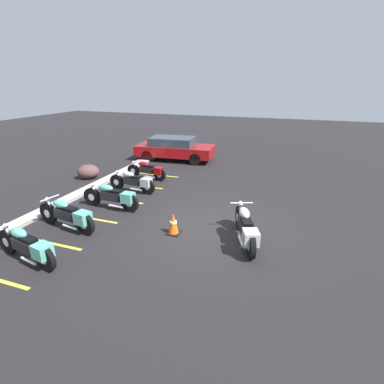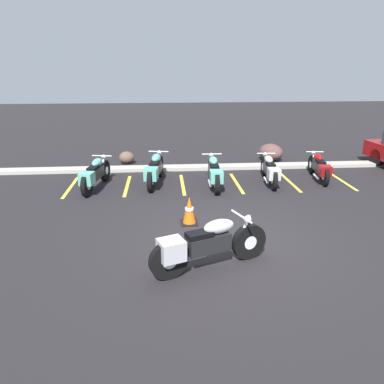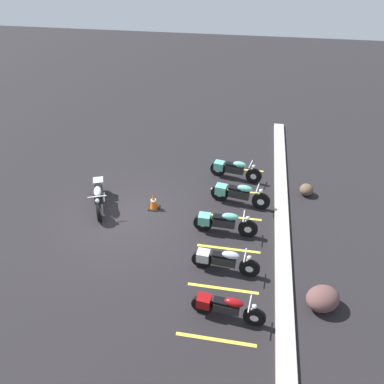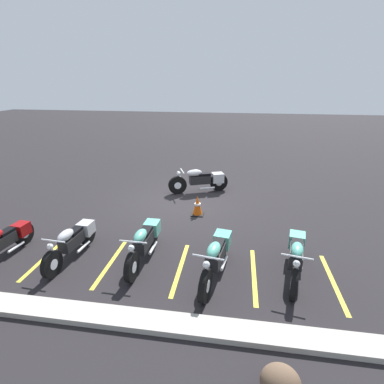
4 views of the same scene
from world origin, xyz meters
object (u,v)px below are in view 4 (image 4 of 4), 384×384
object	(u,v)px
parked_bike_2	(145,241)
parked_bike_3	(73,240)
motorcycle_silver_featured	(201,180)
traffic_cone	(198,206)
parked_bike_0	(296,255)
parked_bike_1	(216,255)
landscape_rock_0	(280,383)
parked_bike_4	(4,241)

from	to	relation	value
parked_bike_2	parked_bike_3	bearing A→B (deg)	-82.33
motorcycle_silver_featured	traffic_cone	bearing A→B (deg)	72.20
motorcycle_silver_featured	parked_bike_3	xyz separation A→B (m)	(2.58, 4.97, -0.05)
parked_bike_0	parked_bike_1	world-z (taller)	parked_bike_1
motorcycle_silver_featured	parked_bike_2	bearing A→B (deg)	59.05
landscape_rock_0	parked_bike_1	bearing A→B (deg)	-67.69
parked_bike_1	parked_bike_2	world-z (taller)	parked_bike_1
motorcycle_silver_featured	parked_bike_2	size ratio (longest dim) A/B	1.00
parked_bike_0	parked_bike_2	bearing A→B (deg)	-80.31
motorcycle_silver_featured	parked_bike_1	bearing A→B (deg)	79.31
motorcycle_silver_featured	parked_bike_2	distance (m)	4.84
parked_bike_2	parked_bike_0	bearing A→B (deg)	90.23
parked_bike_0	landscape_rock_0	xyz separation A→B (m)	(0.67, 2.98, -0.23)
motorcycle_silver_featured	parked_bike_4	world-z (taller)	motorcycle_silver_featured
landscape_rock_0	traffic_cone	xyz separation A→B (m)	(1.93, -5.74, 0.08)
parked_bike_3	parked_bike_0	bearing A→B (deg)	95.30
parked_bike_0	parked_bike_1	distance (m)	1.79
parked_bike_3	parked_bike_1	bearing A→B (deg)	91.01
parked_bike_3	landscape_rock_0	bearing A→B (deg)	62.39
parked_bike_3	parked_bike_2	bearing A→B (deg)	100.26
parked_bike_1	traffic_cone	bearing A→B (deg)	-155.50
motorcycle_silver_featured	parked_bike_0	size ratio (longest dim) A/B	1.02
parked_bike_0	parked_bike_3	size ratio (longest dim) A/B	1.04
parked_bike_3	traffic_cone	bearing A→B (deg)	140.81
parked_bike_3	landscape_rock_0	distance (m)	5.45
parked_bike_1	parked_bike_0	bearing A→B (deg)	109.00
parked_bike_3	parked_bike_4	size ratio (longest dim) A/B	1.04
landscape_rock_0	traffic_cone	distance (m)	6.05
parked_bike_2	parked_bike_3	distance (m)	1.77
parked_bike_1	parked_bike_4	size ratio (longest dim) A/B	1.12
parked_bike_1	parked_bike_4	xyz separation A→B (m)	(5.23, 0.06, -0.05)
motorcycle_silver_featured	parked_bike_0	distance (m)	5.57
parked_bike_0	parked_bike_4	distance (m)	7.01
parked_bike_0	parked_bike_3	bearing A→B (deg)	-77.84
parked_bike_2	landscape_rock_0	xyz separation A→B (m)	(-2.87, 3.05, -0.23)
traffic_cone	parked_bike_4	bearing A→B (deg)	35.43
traffic_cone	parked_bike_0	bearing A→B (deg)	133.33
parked_bike_2	parked_bike_3	world-z (taller)	parked_bike_2
motorcycle_silver_featured	traffic_cone	size ratio (longest dim) A/B	3.38
parked_bike_1	parked_bike_3	distance (m)	3.55
parked_bike_2	landscape_rock_0	bearing A→B (deg)	44.74
parked_bike_0	traffic_cone	size ratio (longest dim) A/B	3.32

